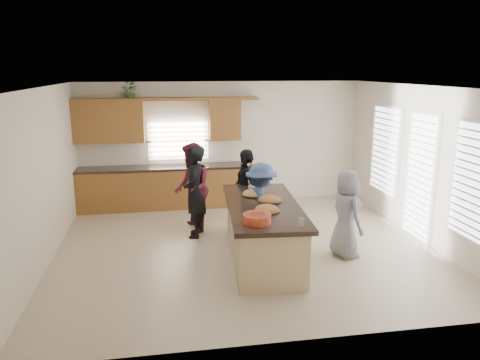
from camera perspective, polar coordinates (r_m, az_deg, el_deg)
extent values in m
plane|color=#C3AC91|center=(8.40, 0.53, -8.13)|extent=(6.50, 6.50, 0.00)
cube|color=silver|center=(10.90, -2.25, 4.55)|extent=(6.50, 0.02, 2.80)
cube|color=silver|center=(5.17, 6.51, -5.75)|extent=(6.50, 0.02, 2.80)
cube|color=silver|center=(8.08, -22.76, 0.32)|extent=(0.02, 6.00, 2.80)
cube|color=silver|center=(9.13, 21.07, 1.89)|extent=(0.02, 6.00, 2.80)
cube|color=white|center=(7.81, 0.58, 11.34)|extent=(6.50, 6.00, 0.02)
cube|color=olive|center=(10.70, -9.58, -0.99)|extent=(3.65, 0.62, 0.90)
cube|color=black|center=(10.59, -9.68, 1.49)|extent=(3.70, 0.65, 0.05)
cube|color=olive|center=(10.62, -15.75, 6.82)|extent=(1.50, 0.36, 0.90)
cube|color=olive|center=(10.66, -1.89, 7.34)|extent=(0.70, 0.36, 0.90)
cube|color=olive|center=(10.52, -8.90, 9.73)|extent=(4.05, 0.40, 0.06)
cube|color=brown|center=(10.77, -7.53, 4.74)|extent=(1.35, 0.08, 0.85)
cube|color=white|center=(10.23, 17.28, 3.50)|extent=(0.06, 1.10, 1.75)
cube|color=white|center=(9.08, 21.10, 0.37)|extent=(0.06, 0.85, 2.25)
cube|color=white|center=(7.81, 26.79, -0.32)|extent=(0.06, 1.10, 1.75)
cube|color=tan|center=(7.74, 2.78, -6.58)|extent=(1.19, 2.57, 0.88)
cube|color=black|center=(7.59, 2.82, -3.21)|extent=(1.36, 2.78, 0.07)
cube|color=black|center=(7.88, 2.75, -9.32)|extent=(1.11, 2.48, 0.08)
cylinder|color=black|center=(7.18, 3.27, -3.81)|extent=(0.42, 0.42, 0.02)
ellipsoid|color=#A97335|center=(7.17, 3.27, -3.68)|extent=(0.37, 0.37, 0.17)
cylinder|color=black|center=(7.72, 3.64, -2.57)|extent=(0.42, 0.42, 0.02)
ellipsoid|color=#A97335|center=(7.71, 3.64, -2.45)|extent=(0.38, 0.38, 0.17)
cylinder|color=black|center=(8.07, 1.63, -1.83)|extent=(0.40, 0.40, 0.02)
ellipsoid|color=tan|center=(8.06, 1.63, -1.71)|extent=(0.36, 0.36, 0.16)
cylinder|color=#C84324|center=(6.65, 2.09, -4.72)|extent=(0.40, 0.40, 0.13)
cylinder|color=beige|center=(6.64, 2.09, -4.34)|extent=(0.33, 0.33, 0.04)
cylinder|color=white|center=(6.59, 7.45, -5.09)|extent=(0.08, 0.08, 0.11)
cylinder|color=#C597DC|center=(8.58, 1.85, -0.84)|extent=(0.25, 0.25, 0.04)
cylinder|color=silver|center=(8.75, 1.31, -0.16)|extent=(0.12, 0.12, 0.16)
imported|color=#3C6F2C|center=(10.53, -13.23, 10.47)|extent=(0.46, 0.44, 0.40)
imported|color=black|center=(8.71, -5.54, -1.43)|extent=(0.49, 0.68, 1.72)
imported|color=#5A1B2B|center=(8.95, -5.89, -0.99)|extent=(0.66, 0.84, 1.73)
imported|color=black|center=(8.93, 0.80, -1.32)|extent=(0.60, 1.01, 1.62)
imported|color=#364A76|center=(8.14, 2.57, -3.18)|extent=(0.74, 1.07, 1.52)
imported|color=slate|center=(7.97, 12.84, -4.03)|extent=(0.58, 0.79, 1.49)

